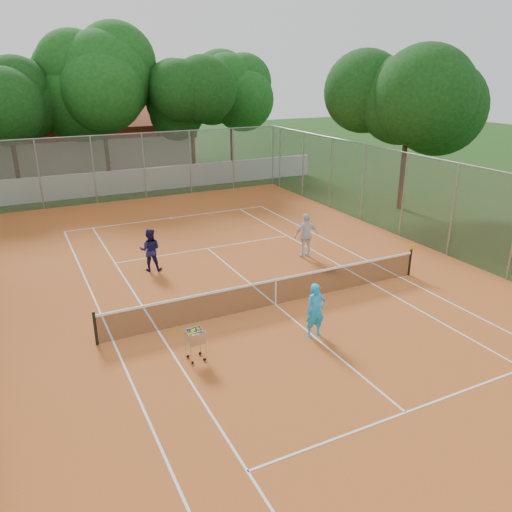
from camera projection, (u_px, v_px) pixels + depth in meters
name	position (u px, v px, depth m)	size (l,w,h in m)	color
ground	(275.00, 305.00, 17.07)	(120.00, 120.00, 0.00)	#14330E
court_pad	(275.00, 305.00, 17.07)	(18.00, 34.00, 0.02)	#B55A23
court_lines	(275.00, 305.00, 17.06)	(10.98, 23.78, 0.01)	white
tennis_net	(276.00, 292.00, 16.89)	(11.88, 0.10, 0.98)	black
perimeter_fence	(276.00, 250.00, 16.37)	(18.00, 34.00, 4.00)	slate
boundary_wall	(138.00, 180.00, 32.75)	(26.00, 0.30, 1.50)	white
clubhouse	(81.00, 141.00, 39.79)	(16.40, 9.00, 4.40)	beige
tropical_trees	(122.00, 110.00, 33.77)	(29.00, 19.00, 10.00)	black
player_near	(316.00, 311.00, 14.77)	(0.62, 0.41, 1.69)	#1CA3F1
player_far_left	(150.00, 250.00, 19.72)	(0.84, 0.65, 1.72)	#181848
player_far_right	(306.00, 235.00, 21.12)	(1.13, 0.47, 1.93)	silver
ball_hopper	(195.00, 344.00, 13.66)	(0.47, 0.47, 0.98)	#AEB0B5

